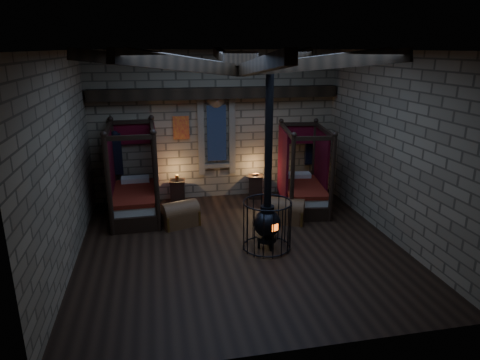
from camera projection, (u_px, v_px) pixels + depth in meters
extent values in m
cube|color=black|center=(241.00, 247.00, 9.54)|extent=(7.00, 7.00, 0.01)
cube|color=#847054|center=(216.00, 126.00, 12.19)|extent=(7.00, 0.02, 4.20)
cube|color=#847054|center=(293.00, 218.00, 5.64)|extent=(7.00, 0.02, 4.20)
cube|color=#847054|center=(63.00, 164.00, 8.26)|extent=(0.02, 7.00, 4.20)
cube|color=#847054|center=(393.00, 148.00, 9.57)|extent=(0.02, 7.00, 4.20)
cube|color=black|center=(241.00, 50.00, 8.29)|extent=(7.00, 7.00, 0.01)
cube|color=black|center=(217.00, 93.00, 11.74)|extent=(6.86, 0.35, 0.30)
cylinder|color=black|center=(241.00, 58.00, 8.33)|extent=(0.70, 0.70, 0.25)
cube|color=black|center=(217.00, 133.00, 12.20)|extent=(0.55, 0.04, 1.60)
cube|color=maroon|center=(181.00, 128.00, 11.97)|extent=(0.45, 0.03, 0.65)
cube|color=black|center=(116.00, 154.00, 11.71)|extent=(0.30, 0.10, 1.15)
cube|color=black|center=(310.00, 145.00, 12.76)|extent=(0.30, 0.10, 1.15)
cube|color=black|center=(136.00, 209.00, 11.21)|extent=(1.20, 2.26, 0.39)
cube|color=beige|center=(136.00, 198.00, 11.12)|extent=(1.07, 2.09, 0.24)
cube|color=maroon|center=(135.00, 193.00, 11.08)|extent=(1.14, 2.13, 0.11)
cube|color=beige|center=(135.00, 180.00, 11.81)|extent=(0.76, 0.39, 0.15)
cube|color=#530712|center=(132.00, 133.00, 11.71)|extent=(1.19, 0.07, 0.59)
cylinder|color=black|center=(109.00, 187.00, 9.80)|extent=(0.12, 0.12, 2.37)
cylinder|color=black|center=(114.00, 163.00, 11.81)|extent=(0.12, 0.12, 2.37)
cylinder|color=black|center=(156.00, 184.00, 10.02)|extent=(0.12, 0.12, 2.37)
cylinder|color=black|center=(154.00, 161.00, 12.03)|extent=(0.12, 0.12, 2.37)
cube|color=#530712|center=(111.00, 169.00, 11.09)|extent=(0.09, 1.62, 2.10)
cube|color=#530712|center=(156.00, 166.00, 11.32)|extent=(0.09, 1.62, 2.10)
cube|color=black|center=(303.00, 201.00, 11.83)|extent=(1.36, 2.22, 0.36)
cube|color=beige|center=(303.00, 192.00, 11.75)|extent=(1.22, 2.04, 0.22)
cube|color=maroon|center=(303.00, 187.00, 11.70)|extent=(1.29, 2.09, 0.10)
cube|color=beige|center=(298.00, 175.00, 12.40)|extent=(0.74, 0.45, 0.14)
cube|color=#530712|center=(298.00, 134.00, 12.32)|extent=(1.10, 0.20, 0.55)
cylinder|color=black|center=(292.00, 180.00, 10.57)|extent=(0.11, 0.11, 2.21)
cylinder|color=black|center=(280.00, 160.00, 12.48)|extent=(0.11, 0.11, 2.21)
cylinder|color=black|center=(332.00, 180.00, 10.63)|extent=(0.11, 0.11, 2.21)
cylinder|color=black|center=(314.00, 159.00, 12.54)|extent=(0.11, 0.11, 2.21)
cube|color=#530712|center=(283.00, 165.00, 11.80)|extent=(0.27, 1.50, 1.96)
cube|color=#530712|center=(321.00, 164.00, 11.86)|extent=(0.27, 1.50, 1.96)
cube|color=brown|center=(180.00, 219.00, 10.63)|extent=(1.00, 0.79, 0.36)
cylinder|color=brown|center=(180.00, 212.00, 10.57)|extent=(1.00, 0.79, 0.54)
cube|color=#A67D33|center=(165.00, 222.00, 10.43)|extent=(0.23, 0.55, 0.39)
cube|color=#A67D33|center=(195.00, 215.00, 10.82)|extent=(0.23, 0.55, 0.39)
cube|color=brown|center=(287.00, 215.00, 10.85)|extent=(1.01, 0.85, 0.36)
cylinder|color=brown|center=(287.00, 208.00, 10.80)|extent=(1.01, 0.85, 0.53)
cube|color=#A67D33|center=(271.00, 214.00, 10.94)|extent=(0.28, 0.52, 0.38)
cube|color=#A67D33|center=(303.00, 216.00, 10.76)|extent=(0.28, 0.52, 0.38)
cube|color=black|center=(178.00, 192.00, 12.08)|extent=(0.43, 0.41, 0.66)
cube|color=black|center=(177.00, 181.00, 11.98)|extent=(0.47, 0.45, 0.04)
cylinder|color=#A67D33|center=(177.00, 178.00, 11.95)|extent=(0.09, 0.09, 0.15)
cube|color=black|center=(255.00, 187.00, 12.55)|extent=(0.46, 0.44, 0.64)
cube|color=black|center=(256.00, 176.00, 12.45)|extent=(0.50, 0.49, 0.04)
cube|color=brown|center=(256.00, 174.00, 12.43)|extent=(0.19, 0.15, 0.05)
cylinder|color=black|center=(267.00, 238.00, 9.41)|extent=(0.43, 0.43, 0.11)
sphere|color=black|center=(267.00, 223.00, 9.31)|extent=(0.60, 0.60, 0.60)
cylinder|color=black|center=(267.00, 209.00, 9.21)|extent=(0.30, 0.30, 0.15)
cube|color=#FF5914|center=(275.00, 228.00, 9.07)|extent=(0.15, 0.07, 0.15)
cylinder|color=black|center=(269.00, 137.00, 8.73)|extent=(0.16, 0.16, 3.08)
torus|color=black|center=(267.00, 246.00, 9.47)|extent=(1.07, 1.07, 0.03)
torus|color=black|center=(267.00, 202.00, 9.16)|extent=(1.07, 1.07, 0.03)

